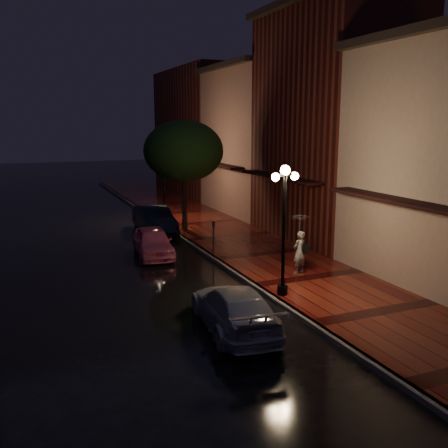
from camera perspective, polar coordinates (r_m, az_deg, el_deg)
name	(u,v)px	position (r m, az deg, el deg)	size (l,w,h in m)	color
ground	(217,262)	(21.16, -0.86, -4.37)	(120.00, 120.00, 0.00)	black
sidewalk	(264,255)	(22.05, 4.58, -3.55)	(4.50, 60.00, 0.15)	#430D0B
curb	(217,260)	(21.14, -0.86, -4.17)	(0.25, 60.00, 0.15)	#595451
storefront_mid	(333,129)	(25.49, 12.34, 10.60)	(5.00, 8.00, 11.00)	#511914
storefront_far	(259,143)	(32.39, 4.02, 9.19)	(5.00, 8.00, 9.00)	#8C5951
storefront_extra	(204,133)	(41.54, -2.32, 10.40)	(5.00, 12.00, 10.00)	#511914
streetlamp_near	(284,223)	(16.31, 6.87, 0.16)	(0.96, 0.36, 4.31)	black
streetlamp_far	(164,179)	(29.16, -6.91, 5.14)	(0.96, 0.36, 4.31)	black
street_tree	(184,153)	(26.24, -4.61, 8.09)	(4.16, 4.16, 5.80)	black
pink_car	(153,242)	(22.14, -8.11, -2.04)	(1.53, 3.79, 1.29)	#D2567C
navy_car	(154,220)	(26.78, -7.97, 0.50)	(1.54, 4.42, 1.46)	black
silver_car	(234,308)	(14.31, 1.18, -9.60)	(1.77, 4.36, 1.27)	#B3B3BB
woman_with_umbrella	(300,234)	(19.00, 8.68, -1.17)	(0.95, 0.97, 2.28)	white
parking_meter	(213,234)	(21.61, -1.22, -1.19)	(0.16, 0.14, 1.47)	black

